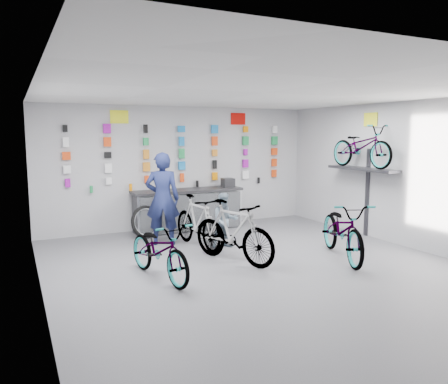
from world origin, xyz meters
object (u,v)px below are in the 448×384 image
counter (188,210)px  customer (225,221)px  bike_right (343,230)px  bike_service (197,222)px  clerk (163,199)px  bike_left (159,250)px  bike_center (233,232)px

counter → customer: size_ratio=2.38×
bike_right → bike_service: bearing=159.7°
clerk → bike_service: bearing=157.1°
bike_service → counter: bearing=68.6°
counter → clerk: bearing=-132.6°
counter → customer: 1.90m
counter → bike_left: size_ratio=1.49×
bike_service → bike_center: bearing=-88.1°
bike_service → customer: size_ratio=1.58×
bike_left → bike_service: size_ratio=1.01×
bike_left → bike_center: bearing=0.6°
bike_right → clerk: (-2.70, 2.49, 0.43)m
bike_center → bike_service: bearing=77.2°
bike_service → clerk: 0.90m
counter → bike_left: 3.62m
counter → bike_service: bike_service is taller
bike_center → clerk: bearing=91.0°
counter → customer: (0.07, -1.90, 0.08)m
bike_service → customer: customer is taller
bike_left → clerk: size_ratio=0.93×
bike_center → bike_right: bike_center is taller
bike_right → bike_left: bearing=-164.6°
customer → bike_center: bearing=-96.1°
counter → bike_left: (-1.73, -3.18, -0.01)m
clerk → customer: (1.06, -0.83, -0.41)m
bike_right → clerk: bearing=159.1°
bike_left → clerk: clerk is taller
bike_service → customer: (0.50, -0.27, 0.03)m
bike_center → bike_service: size_ratio=1.05×
counter → bike_center: bearing=-94.8°
bike_service → clerk: clerk is taller
counter → bike_center: bike_center is taller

